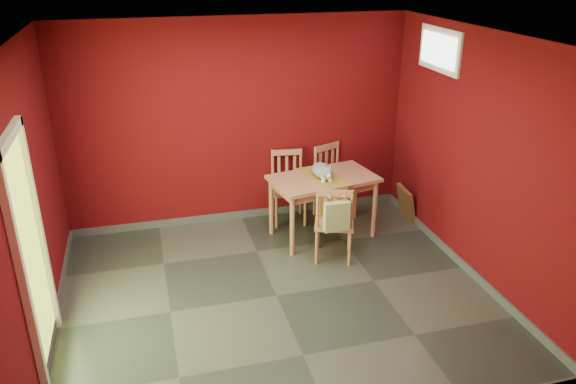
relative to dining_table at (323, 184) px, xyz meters
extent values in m
plane|color=#2D342D|center=(-0.92, -1.22, -0.71)|extent=(4.50, 4.50, 0.00)
plane|color=#4F080B|center=(-0.92, 0.78, 0.64)|extent=(4.50, 0.00, 4.50)
plane|color=#4F080B|center=(-0.92, -3.22, 0.64)|extent=(4.50, 0.00, 4.50)
plane|color=#4F080B|center=(-3.17, -1.22, 0.64)|extent=(0.00, 4.00, 4.00)
plane|color=#4F080B|center=(1.33, -1.22, 0.64)|extent=(0.00, 4.00, 4.00)
plane|color=white|center=(-0.92, -1.22, 1.99)|extent=(4.50, 4.50, 0.00)
cube|color=#3F4244|center=(-0.92, 0.77, -0.66)|extent=(4.50, 0.02, 0.10)
cube|color=#3F4244|center=(-3.16, -1.22, -0.66)|extent=(0.03, 4.00, 0.10)
cube|color=#3F4244|center=(1.32, -1.22, -0.66)|extent=(0.03, 4.00, 0.10)
cube|color=#B7D838|center=(-3.16, -1.62, 0.32)|extent=(0.02, 0.85, 2.05)
cube|color=white|center=(-3.13, -2.08, 0.36)|extent=(0.06, 0.08, 2.13)
cube|color=white|center=(-3.13, -1.15, 0.36)|extent=(0.06, 0.08, 2.13)
cube|color=white|center=(-3.13, -1.62, 1.38)|extent=(0.06, 1.01, 0.08)
cube|color=white|center=(1.31, -0.22, 1.64)|extent=(0.03, 0.90, 0.50)
cube|color=white|center=(1.29, -0.22, 1.64)|extent=(0.02, 0.76, 0.36)
cube|color=silver|center=(0.68, 0.77, -0.41)|extent=(0.08, 0.02, 0.12)
cube|color=#A86B4E|center=(0.00, 0.00, 0.08)|extent=(1.41, 0.97, 0.04)
cube|color=#A86B4E|center=(0.00, 0.00, 0.00)|extent=(1.26, 0.82, 0.11)
cylinder|color=#A86B4E|center=(-0.52, -0.41, -0.33)|extent=(0.06, 0.06, 0.77)
cylinder|color=#A86B4E|center=(-0.63, 0.21, -0.33)|extent=(0.06, 0.06, 0.77)
cylinder|color=#A86B4E|center=(0.63, -0.21, -0.33)|extent=(0.06, 0.06, 0.77)
cylinder|color=#A86B4E|center=(0.52, 0.41, -0.33)|extent=(0.06, 0.06, 0.77)
cube|color=olive|center=(0.00, 0.00, 0.11)|extent=(0.52, 0.85, 0.01)
cube|color=olive|center=(0.00, -0.40, -0.10)|extent=(0.38, 0.07, 0.40)
cube|color=#A86B4E|center=(-0.31, 0.52, -0.25)|extent=(0.50, 0.50, 0.04)
cylinder|color=#A86B4E|center=(-0.52, 0.35, -0.49)|extent=(0.04, 0.04, 0.44)
cylinder|color=#A86B4E|center=(-0.48, 0.74, -0.49)|extent=(0.04, 0.04, 0.44)
cylinder|color=#A86B4E|center=(-0.14, 0.31, -0.49)|extent=(0.04, 0.04, 0.44)
cylinder|color=#A86B4E|center=(-0.09, 0.69, -0.49)|extent=(0.04, 0.04, 0.44)
cylinder|color=#A86B4E|center=(-0.48, 0.74, 0.02)|extent=(0.04, 0.04, 0.48)
cylinder|color=#A86B4E|center=(-0.09, 0.69, 0.02)|extent=(0.04, 0.04, 0.48)
cube|color=#A86B4E|center=(-0.29, 0.71, 0.21)|extent=(0.41, 0.09, 0.08)
cube|color=#A86B4E|center=(-0.39, 0.73, -0.03)|extent=(0.04, 0.03, 0.38)
cube|color=#A86B4E|center=(-0.29, 0.71, -0.03)|extent=(0.04, 0.03, 0.38)
cube|color=#A86B4E|center=(-0.18, 0.70, -0.03)|extent=(0.04, 0.03, 0.38)
cube|color=#A86B4E|center=(0.35, 0.50, -0.23)|extent=(0.61, 0.61, 0.04)
cylinder|color=#A86B4E|center=(0.24, 0.24, -0.48)|extent=(0.04, 0.04, 0.45)
cylinder|color=#A86B4E|center=(0.09, 0.61, -0.48)|extent=(0.04, 0.04, 0.45)
cylinder|color=#A86B4E|center=(0.61, 0.39, -0.48)|extent=(0.04, 0.04, 0.45)
cylinder|color=#A86B4E|center=(0.46, 0.76, -0.48)|extent=(0.04, 0.04, 0.45)
cylinder|color=#A86B4E|center=(0.09, 0.61, 0.04)|extent=(0.04, 0.04, 0.50)
cylinder|color=#A86B4E|center=(0.46, 0.76, 0.04)|extent=(0.04, 0.04, 0.50)
cube|color=#A86B4E|center=(0.27, 0.68, 0.25)|extent=(0.40, 0.20, 0.08)
cube|color=#A86B4E|center=(0.17, 0.64, 0.00)|extent=(0.04, 0.04, 0.39)
cube|color=#A86B4E|center=(0.27, 0.68, 0.00)|extent=(0.04, 0.04, 0.39)
cube|color=#A86B4E|center=(0.37, 0.72, 0.00)|extent=(0.04, 0.04, 0.39)
cube|color=#A86B4E|center=(-0.05, -0.58, -0.25)|extent=(0.58, 0.58, 0.04)
cylinder|color=#A86B4E|center=(0.19, -0.46, -0.49)|extent=(0.04, 0.04, 0.44)
cylinder|color=#A86B4E|center=(0.06, -0.82, -0.49)|extent=(0.04, 0.04, 0.44)
cylinder|color=#A86B4E|center=(-0.17, -0.33, -0.49)|extent=(0.04, 0.04, 0.44)
cylinder|color=#A86B4E|center=(-0.30, -0.69, -0.49)|extent=(0.04, 0.04, 0.44)
cylinder|color=#A86B4E|center=(0.06, -0.82, 0.01)|extent=(0.04, 0.04, 0.48)
cylinder|color=#A86B4E|center=(-0.30, -0.69, 0.01)|extent=(0.04, 0.04, 0.48)
cube|color=#A86B4E|center=(-0.12, -0.76, 0.21)|extent=(0.39, 0.18, 0.07)
cube|color=#A86B4E|center=(-0.02, -0.79, -0.03)|extent=(0.04, 0.03, 0.37)
cube|color=#A86B4E|center=(-0.12, -0.76, -0.03)|extent=(0.04, 0.03, 0.37)
cube|color=#A86B4E|center=(-0.22, -0.72, -0.03)|extent=(0.04, 0.03, 0.37)
cube|color=#97A86C|center=(-0.12, -0.84, -0.04)|extent=(0.29, 0.09, 0.35)
cylinder|color=#97A86C|center=(-0.20, -0.78, 0.19)|extent=(0.01, 0.15, 0.01)
cylinder|color=#97A86C|center=(-0.04, -0.78, 0.19)|extent=(0.01, 0.15, 0.01)
cube|color=brown|center=(1.27, 0.18, -0.49)|extent=(0.17, 0.45, 0.44)
cube|color=black|center=(1.27, 0.18, -0.49)|extent=(0.11, 0.31, 0.31)
camera|label=1|loc=(-2.13, -6.17, 2.71)|focal=35.00mm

